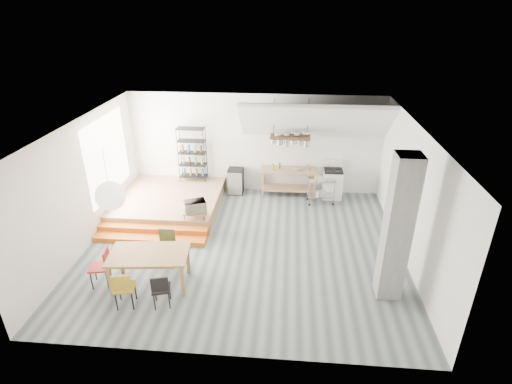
# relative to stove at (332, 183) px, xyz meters

# --- Properties ---
(floor) EXTENTS (8.00, 8.00, 0.00)m
(floor) POSITION_rel_stove_xyz_m (-2.50, -3.16, -0.48)
(floor) COLOR #4A5356
(floor) RESTS_ON ground
(wall_back) EXTENTS (8.00, 0.04, 3.20)m
(wall_back) POSITION_rel_stove_xyz_m (-2.50, 0.34, 1.12)
(wall_back) COLOR silver
(wall_back) RESTS_ON ground
(wall_left) EXTENTS (0.04, 7.00, 3.20)m
(wall_left) POSITION_rel_stove_xyz_m (-6.50, -3.16, 1.12)
(wall_left) COLOR silver
(wall_left) RESTS_ON ground
(wall_right) EXTENTS (0.04, 7.00, 3.20)m
(wall_right) POSITION_rel_stove_xyz_m (1.50, -3.16, 1.12)
(wall_right) COLOR silver
(wall_right) RESTS_ON ground
(ceiling) EXTENTS (8.00, 7.00, 0.02)m
(ceiling) POSITION_rel_stove_xyz_m (-2.50, -3.16, 2.72)
(ceiling) COLOR white
(ceiling) RESTS_ON wall_back
(slope_ceiling) EXTENTS (4.40, 1.44, 1.32)m
(slope_ceiling) POSITION_rel_stove_xyz_m (-0.70, -0.26, 2.07)
(slope_ceiling) COLOR white
(slope_ceiling) RESTS_ON wall_back
(window_pane) EXTENTS (0.02, 2.50, 2.20)m
(window_pane) POSITION_rel_stove_xyz_m (-6.48, -1.66, 1.32)
(window_pane) COLOR white
(window_pane) RESTS_ON wall_left
(platform) EXTENTS (3.00, 3.00, 0.40)m
(platform) POSITION_rel_stove_xyz_m (-5.00, -1.16, -0.28)
(platform) COLOR #94714A
(platform) RESTS_ON ground
(step_lower) EXTENTS (3.00, 0.35, 0.13)m
(step_lower) POSITION_rel_stove_xyz_m (-5.00, -3.11, -0.41)
(step_lower) COLOR #D25E18
(step_lower) RESTS_ON ground
(step_upper) EXTENTS (3.00, 0.35, 0.27)m
(step_upper) POSITION_rel_stove_xyz_m (-5.00, -2.76, -0.35)
(step_upper) COLOR #D25E18
(step_upper) RESTS_ON ground
(concrete_column) EXTENTS (0.50, 0.50, 3.20)m
(concrete_column) POSITION_rel_stove_xyz_m (0.80, -4.66, 1.12)
(concrete_column) COLOR slate
(concrete_column) RESTS_ON ground
(kitchen_counter) EXTENTS (1.80, 0.60, 0.91)m
(kitchen_counter) POSITION_rel_stove_xyz_m (-1.40, -0.01, 0.15)
(kitchen_counter) COLOR #94714A
(kitchen_counter) RESTS_ON ground
(stove) EXTENTS (0.60, 0.60, 1.18)m
(stove) POSITION_rel_stove_xyz_m (0.00, 0.00, 0.00)
(stove) COLOR white
(stove) RESTS_ON ground
(pot_rack) EXTENTS (1.20, 0.50, 1.43)m
(pot_rack) POSITION_rel_stove_xyz_m (-1.37, -0.23, 1.50)
(pot_rack) COLOR #442D1B
(pot_rack) RESTS_ON ceiling
(wire_shelving) EXTENTS (0.88, 0.38, 1.80)m
(wire_shelving) POSITION_rel_stove_xyz_m (-4.50, 0.04, 0.85)
(wire_shelving) COLOR black
(wire_shelving) RESTS_ON platform
(microwave_shelf) EXTENTS (0.60, 0.40, 0.16)m
(microwave_shelf) POSITION_rel_stove_xyz_m (-3.90, -2.41, 0.07)
(microwave_shelf) COLOR #94714A
(microwave_shelf) RESTS_ON platform
(paper_lantern) EXTENTS (0.60, 0.60, 0.60)m
(paper_lantern) POSITION_rel_stove_xyz_m (-4.97, -4.85, 1.72)
(paper_lantern) COLOR white
(paper_lantern) RESTS_ON ceiling
(dining_table) EXTENTS (1.79, 1.12, 0.81)m
(dining_table) POSITION_rel_stove_xyz_m (-4.37, -4.79, 0.24)
(dining_table) COLOR #986637
(dining_table) RESTS_ON ground
(chair_mustard) EXTENTS (0.47, 0.47, 0.88)m
(chair_mustard) POSITION_rel_stove_xyz_m (-4.66, -5.59, 0.04)
(chair_mustard) COLOR #A07E1B
(chair_mustard) RESTS_ON ground
(chair_black) EXTENTS (0.45, 0.45, 0.81)m
(chair_black) POSITION_rel_stove_xyz_m (-3.92, -5.51, 0.00)
(chair_black) COLOR black
(chair_black) RESTS_ON ground
(chair_olive) EXTENTS (0.41, 0.41, 0.89)m
(chair_olive) POSITION_rel_stove_xyz_m (-4.23, -4.01, 0.05)
(chair_olive) COLOR brown
(chair_olive) RESTS_ON ground
(chair_red) EXTENTS (0.49, 0.49, 0.90)m
(chair_red) POSITION_rel_stove_xyz_m (-5.41, -4.89, 0.06)
(chair_red) COLOR red
(chair_red) RESTS_ON ground
(rolling_cart) EXTENTS (0.87, 0.57, 0.80)m
(rolling_cart) POSITION_rel_stove_xyz_m (-0.39, -0.46, 0.04)
(rolling_cart) COLOR silver
(rolling_cart) RESTS_ON ground
(mini_fridge) EXTENTS (0.49, 0.49, 0.83)m
(mini_fridge) POSITION_rel_stove_xyz_m (-3.12, 0.04, -0.07)
(mini_fridge) COLOR black
(mini_fridge) RESTS_ON ground
(microwave) EXTENTS (0.68, 0.59, 0.32)m
(microwave) POSITION_rel_stove_xyz_m (-3.90, -2.41, 0.24)
(microwave) COLOR beige
(microwave) RESTS_ON microwave_shelf
(bowl) EXTENTS (0.28, 0.28, 0.05)m
(bowl) POSITION_rel_stove_xyz_m (-1.14, -0.06, 0.46)
(bowl) COLOR silver
(bowl) RESTS_ON kitchen_counter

